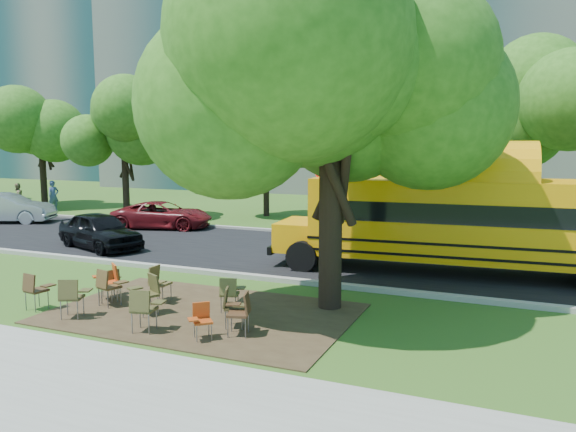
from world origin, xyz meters
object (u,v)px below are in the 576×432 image
at_px(chair_0, 35,287).
at_px(chair_6, 241,309).
at_px(pedestrian_a, 54,196).
at_px(chair_5, 201,317).
at_px(chair_10, 158,280).
at_px(chair_2, 72,294).
at_px(black_car, 100,231).
at_px(pedestrian_b, 18,197).
at_px(chair_1, 108,284).
at_px(chair_3, 148,290).
at_px(chair_11, 230,291).
at_px(chair_4, 144,306).
at_px(chair_8, 112,280).
at_px(main_tree, 332,98).
at_px(chair_9, 110,279).
at_px(bg_car_red, 163,215).
at_px(school_bus, 488,221).
at_px(chair_7, 232,304).
at_px(bg_car_silver, 6,208).

bearing_deg(chair_0, chair_6, 11.22).
bearing_deg(pedestrian_a, chair_5, -115.83).
relative_size(chair_5, pedestrian_a, 0.44).
bearing_deg(chair_10, chair_2, -26.60).
height_order(black_car, pedestrian_b, pedestrian_b).
bearing_deg(chair_1, chair_0, -133.33).
xyz_separation_m(chair_3, chair_11, (1.71, 0.85, -0.06)).
bearing_deg(chair_11, chair_10, 159.24).
xyz_separation_m(chair_4, chair_11, (1.00, 1.95, -0.06)).
relative_size(chair_8, pedestrian_a, 0.43).
height_order(chair_2, chair_3, chair_3).
xyz_separation_m(main_tree, chair_6, (-1.07, -2.61, -4.46)).
xyz_separation_m(chair_9, chair_10, (1.15, 0.44, -0.03)).
xyz_separation_m(main_tree, chair_5, (-1.72, -3.13, -4.56)).
height_order(chair_2, black_car, black_car).
distance_m(chair_0, bg_car_red, 12.74).
distance_m(chair_5, pedestrian_b, 25.87).
xyz_separation_m(bg_car_red, pedestrian_b, (-11.95, 2.48, 0.17)).
distance_m(chair_4, chair_5, 1.33).
xyz_separation_m(chair_0, chair_5, (4.76, -0.21, -0.09)).
bearing_deg(bg_car_red, pedestrian_b, 62.69).
xyz_separation_m(school_bus, chair_3, (-7.06, -7.04, -1.09)).
bearing_deg(bg_car_red, chair_10, -160.85).
xyz_separation_m(chair_6, chair_7, (-0.40, 0.34, -0.02)).
height_order(chair_2, chair_9, chair_9).
xyz_separation_m(chair_9, bg_car_red, (-5.87, 10.57, 0.03)).
height_order(chair_5, chair_7, chair_7).
relative_size(chair_1, bg_car_red, 0.21).
bearing_deg(pedestrian_a, pedestrian_b, 115.57).
bearing_deg(pedestrian_b, chair_0, 41.07).
bearing_deg(chair_5, chair_3, -66.89).
bearing_deg(chair_7, bg_car_silver, -139.78).
bearing_deg(black_car, chair_8, -116.09).
bearing_deg(chair_7, chair_9, -120.72).
xyz_separation_m(chair_0, chair_2, (1.35, -0.21, 0.03)).
bearing_deg(chair_6, bg_car_silver, 44.44).
distance_m(main_tree, chair_2, 7.48).
bearing_deg(chair_3, main_tree, -123.43).
relative_size(chair_1, chair_11, 1.09).
relative_size(chair_11, black_car, 0.21).
bearing_deg(bg_car_red, chair_3, -161.75).
relative_size(chair_9, bg_car_red, 0.21).
bearing_deg(chair_11, chair_9, 167.97).
bearing_deg(chair_3, chair_5, -178.84).
bearing_deg(pedestrian_a, chair_4, -118.08).
bearing_deg(main_tree, chair_9, -162.72).
bearing_deg(chair_6, chair_10, 48.60).
bearing_deg(chair_2, chair_10, 40.31).
bearing_deg(chair_0, chair_7, 15.27).
bearing_deg(chair_6, chair_9, 60.27).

